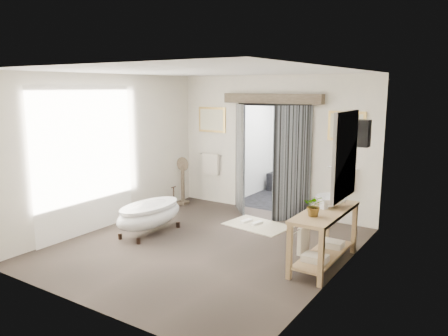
{
  "coord_description": "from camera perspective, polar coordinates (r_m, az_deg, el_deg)",
  "views": [
    {
      "loc": [
        4.11,
        -5.72,
        2.65
      ],
      "look_at": [
        0.0,
        0.6,
        1.25
      ],
      "focal_mm": 35.0,
      "sensor_mm": 36.0,
      "label": 1
    }
  ],
  "objects": [
    {
      "name": "room_shell",
      "position": [
        7.01,
        -3.46,
        4.02
      ],
      "size": [
        4.52,
        5.02,
        2.91
      ],
      "color": "beige",
      "rests_on": "ground_plane"
    },
    {
      "name": "soap_bottle_a",
      "position": [
        6.72,
        12.92,
        -4.41
      ],
      "size": [
        0.12,
        0.12,
        0.2
      ],
      "primitive_type": "imported",
      "rotation": [
        0.0,
        0.0,
        -0.39
      ],
      "color": "gray",
      "rests_on": "vanity"
    },
    {
      "name": "rug",
      "position": [
        8.58,
        4.4,
        -7.46
      ],
      "size": [
        1.3,
        0.95,
        0.01
      ],
      "primitive_type": "cube",
      "rotation": [
        0.0,
        0.0,
        -0.13
      ],
      "color": "beige",
      "rests_on": "ground_plane"
    },
    {
      "name": "plant",
      "position": [
        6.31,
        11.72,
        -4.83
      ],
      "size": [
        0.33,
        0.31,
        0.31
      ],
      "primitive_type": "imported",
      "rotation": [
        0.0,
        0.0,
        0.27
      ],
      "color": "gray",
      "rests_on": "vanity"
    },
    {
      "name": "slippers",
      "position": [
        8.65,
        3.63,
        -7.07
      ],
      "size": [
        0.4,
        0.28,
        0.05
      ],
      "color": "white",
      "rests_on": "rug"
    },
    {
      "name": "vanity",
      "position": [
        6.76,
        12.78,
        -8.26
      ],
      "size": [
        0.57,
        1.6,
        0.85
      ],
      "color": "tan",
      "rests_on": "ground_plane"
    },
    {
      "name": "shower_room",
      "position": [
        10.69,
        9.97,
        0.97
      ],
      "size": [
        2.22,
        2.01,
        2.51
      ],
      "color": "black",
      "rests_on": "ground_plane"
    },
    {
      "name": "ground_plane",
      "position": [
        7.53,
        -2.53,
        -10.11
      ],
      "size": [
        5.0,
        5.0,
        0.0
      ],
      "primitive_type": "plane",
      "color": "#493D34"
    },
    {
      "name": "basin",
      "position": [
        6.88,
        13.8,
        -4.25
      ],
      "size": [
        0.54,
        0.54,
        0.17
      ],
      "primitive_type": "imported",
      "rotation": [
        0.0,
        0.0,
        -0.14
      ],
      "color": "white",
      "rests_on": "vanity"
    },
    {
      "name": "back_wall_dressing",
      "position": [
        9.09,
        5.92,
        3.6
      ],
      "size": [
        3.82,
        0.71,
        2.52
      ],
      "color": "black",
      "rests_on": "ground_plane"
    },
    {
      "name": "pedestal_mirror",
      "position": [
        10.0,
        -5.4,
        -2.11
      ],
      "size": [
        0.32,
        0.21,
        1.1
      ],
      "color": "brown",
      "rests_on": "ground_plane"
    },
    {
      "name": "soap_bottle_b",
      "position": [
        7.29,
        14.88,
        -3.42
      ],
      "size": [
        0.18,
        0.18,
        0.18
      ],
      "primitive_type": "imported",
      "rotation": [
        0.0,
        0.0,
        -0.3
      ],
      "color": "gray",
      "rests_on": "vanity"
    },
    {
      "name": "clawfoot_tub",
      "position": [
        8.14,
        -9.69,
        -5.95
      ],
      "size": [
        0.68,
        1.52,
        0.74
      ],
      "color": "#2E2017",
      "rests_on": "ground_plane"
    }
  ]
}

